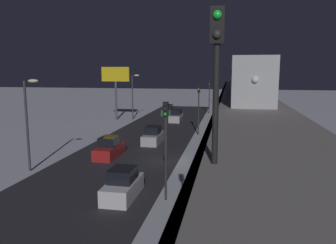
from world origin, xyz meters
TOP-DOWN VIEW (x-y plane):
  - ground_plane at (0.00, 0.00)m, footprint 240.00×240.00m
  - avenue_asphalt at (4.19, 0.00)m, footprint 11.00×94.58m
  - elevated_railway at (-7.26, 0.00)m, footprint 5.00×94.58m
  - subway_train at (-7.35, -20.12)m, footprint 2.94×55.47m
  - rail_signal at (-5.45, 20.56)m, footprint 0.36×0.41m
  - sedan_silver at (2.79, -24.12)m, footprint 1.91×4.43m
  - sedan_red at (5.59, -0.68)m, footprint 1.80×4.57m
  - sedan_silver_2 at (2.79, -7.35)m, footprint 1.80×4.41m
  - sedan_white at (0.99, 9.10)m, footprint 1.80×4.15m
  - sedan_green at (5.59, -31.74)m, footprint 1.80×4.48m
  - traffic_light_near at (-1.91, 9.11)m, footprint 0.32×0.44m
  - traffic_light_mid at (-1.91, -13.18)m, footprint 0.32×0.44m
  - traffic_light_far at (-1.91, -35.47)m, footprint 0.32×0.44m
  - traffic_light_distant at (-1.91, -57.76)m, footprint 0.32×0.44m
  - commercial_billboard at (13.12, -24.13)m, footprint 4.80×0.36m
  - street_lamp_near at (10.26, 5.00)m, footprint 1.35×0.44m
  - street_lamp_far at (10.26, -25.00)m, footprint 1.35×0.44m

SIDE VIEW (x-z plane):
  - ground_plane at x=0.00m, z-range 0.00..0.00m
  - avenue_asphalt at x=4.19m, z-range 0.00..0.01m
  - sedan_silver at x=2.79m, z-range -0.20..1.77m
  - sedan_silver_2 at x=2.79m, z-range -0.19..1.78m
  - sedan_white at x=0.99m, z-range -0.19..1.78m
  - sedan_red at x=5.59m, z-range -0.19..1.78m
  - sedan_green at x=5.59m, z-range -0.19..1.78m
  - traffic_light_near at x=-1.91m, z-range 1.00..7.40m
  - traffic_light_mid at x=-1.91m, z-range 1.00..7.40m
  - traffic_light_far at x=-1.91m, z-range 1.00..7.40m
  - traffic_light_distant at x=-1.91m, z-range 1.00..7.40m
  - street_lamp_near at x=10.26m, z-range 0.99..8.64m
  - street_lamp_far at x=10.26m, z-range 0.99..8.64m
  - elevated_railway at x=-7.26m, z-range 2.16..8.04m
  - commercial_billboard at x=13.12m, z-range 2.38..11.28m
  - subway_train at x=-7.35m, z-range 5.96..9.36m
  - rail_signal at x=-5.45m, z-range 6.61..10.61m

